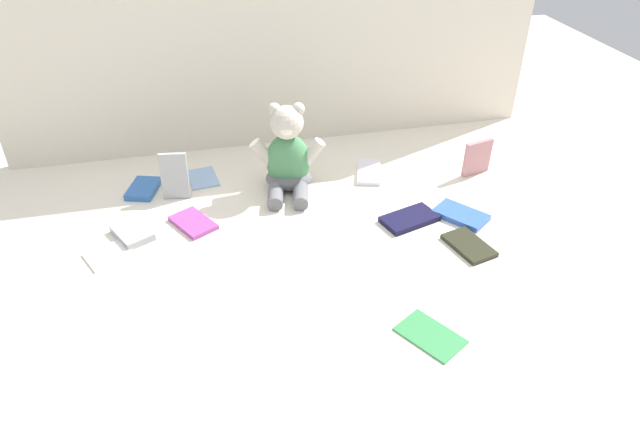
% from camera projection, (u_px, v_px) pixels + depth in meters
% --- Properties ---
extents(ground_plane, '(3.20, 3.20, 0.00)m').
position_uv_depth(ground_plane, '(314.00, 225.00, 1.44)').
color(ground_plane, silver).
extents(backdrop_drape, '(1.59, 0.03, 0.75)m').
position_uv_depth(backdrop_drape, '(275.00, 20.00, 1.62)').
color(backdrop_drape, beige).
rests_on(backdrop_drape, ground_plane).
extents(teddy_bear, '(0.20, 0.19, 0.24)m').
position_uv_depth(teddy_bear, '(288.00, 158.00, 1.54)').
color(teddy_bear, '#4C8C59').
rests_on(teddy_bear, ground_plane).
extents(book_case_0, '(0.09, 0.12, 0.01)m').
position_uv_depth(book_case_0, '(203.00, 177.00, 1.62)').
color(book_case_0, '#88ADDA').
rests_on(book_case_0, ground_plane).
extents(book_case_1, '(0.10, 0.15, 0.01)m').
position_uv_depth(book_case_1, '(369.00, 172.00, 1.65)').
color(book_case_1, white).
rests_on(book_case_1, ground_plane).
extents(book_case_2, '(0.10, 0.12, 0.02)m').
position_uv_depth(book_case_2, '(144.00, 189.00, 1.57)').
color(book_case_2, '#2C61B1').
rests_on(book_case_2, ground_plane).
extents(book_case_3, '(0.14, 0.15, 0.01)m').
position_uv_depth(book_case_3, '(461.00, 215.00, 1.46)').
color(book_case_3, '#345FBC').
rests_on(book_case_3, ground_plane).
extents(book_case_4, '(0.10, 0.14, 0.01)m').
position_uv_depth(book_case_4, '(469.00, 245.00, 1.36)').
color(book_case_4, '#28291A').
rests_on(book_case_4, ground_plane).
extents(book_case_5, '(0.11, 0.12, 0.02)m').
position_uv_depth(book_case_5, '(132.00, 233.00, 1.39)').
color(book_case_5, '#9DA0A0').
rests_on(book_case_5, ground_plane).
extents(book_case_6, '(0.15, 0.11, 0.01)m').
position_uv_depth(book_case_6, '(409.00, 219.00, 1.45)').
color(book_case_6, black).
rests_on(book_case_6, ground_plane).
extents(book_case_7, '(0.13, 0.15, 0.01)m').
position_uv_depth(book_case_7, '(430.00, 335.00, 1.12)').
color(book_case_7, '#378A4B').
rests_on(book_case_7, ground_plane).
extents(book_case_8, '(0.12, 0.14, 0.01)m').
position_uv_depth(book_case_8, '(193.00, 223.00, 1.44)').
color(book_case_8, '#973F8F').
rests_on(book_case_8, ground_plane).
extents(book_case_9, '(0.09, 0.04, 0.10)m').
position_uv_depth(book_case_9, '(477.00, 158.00, 1.62)').
color(book_case_9, '#B7787D').
rests_on(book_case_9, ground_plane).
extents(book_case_10, '(0.13, 0.12, 0.01)m').
position_uv_depth(book_case_10, '(109.00, 254.00, 1.33)').
color(book_case_10, white).
rests_on(book_case_10, ground_plane).
extents(book_case_11, '(0.07, 0.04, 0.13)m').
position_uv_depth(book_case_11, '(175.00, 176.00, 1.51)').
color(book_case_11, '#9FA5A4').
rests_on(book_case_11, ground_plane).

